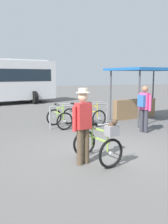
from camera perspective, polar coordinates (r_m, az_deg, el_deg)
The scene contains 9 objects.
ground_plane at distance 6.63m, azimuth 3.78°, elevation -9.23°, with size 80.00×80.00×0.00m, color #605E5B.
bike_rack_rail at distance 9.76m, azimuth -0.89°, elevation 0.34°, with size 2.51×0.16×0.88m.
racked_bike_lime at distance 9.66m, azimuth -5.68°, elevation -1.40°, with size 0.77×1.16×0.97m.
racked_bike_black at distance 9.92m, azimuth -1.87°, elevation -1.11°, with size 0.85×1.19×0.97m.
racked_bike_yellow at distance 10.21m, azimuth 1.73°, elevation -0.83°, with size 0.85×1.20×0.97m.
featured_bicycle at distance 5.75m, azimuth 3.68°, elevation -6.96°, with size 0.85×1.25×1.09m.
person_with_featured_bike at distance 5.58m, azimuth -0.23°, elevation -2.53°, with size 0.52×0.32×1.72m.
pedestrian_with_backpack at distance 8.96m, azimuth 13.54°, elevation 1.32°, with size 0.39×0.52×1.64m.
market_stall at distance 11.54m, azimuth 12.99°, elevation 5.16°, with size 3.37×2.68×2.30m.
Camera 1 is at (-2.89, -5.62, 2.01)m, focal length 40.11 mm.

